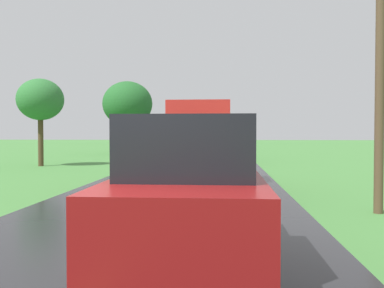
{
  "coord_description": "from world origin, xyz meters",
  "views": [
    {
      "loc": [
        1.39,
        -4.22,
        1.81
      ],
      "look_at": [
        0.23,
        10.84,
        1.4
      ],
      "focal_mm": 39.29,
      "sensor_mm": 36.0,
      "label": 1
    }
  ],
  "objects": [
    {
      "name": "roadside_tree_near_left",
      "position": [
        -8.52,
        17.76,
        3.57
      ],
      "size": [
        2.48,
        2.48,
        4.72
      ],
      "color": "#4C3823",
      "rests_on": "ground"
    },
    {
      "name": "utility_pole_roadside",
      "position": [
        4.84,
        5.43,
        3.73
      ],
      "size": [
        1.7,
        0.2,
        6.96
      ],
      "color": "brown",
      "rests_on": "ground"
    },
    {
      "name": "following_car",
      "position": [
        0.97,
        1.03,
        1.07
      ],
      "size": [
        1.74,
        4.1,
        1.92
      ],
      "color": "maroon",
      "rests_on": "road_surface"
    },
    {
      "name": "banana_truck_near",
      "position": [
        0.54,
        9.23,
        1.48
      ],
      "size": [
        2.38,
        5.82,
        2.8
      ],
      "color": "#2D2D30",
      "rests_on": "road_surface"
    },
    {
      "name": "roadside_tree_mid_right",
      "position": [
        -6.82,
        30.96,
        4.26
      ],
      "size": [
        4.21,
        4.21,
        6.16
      ],
      "color": "#4C3823",
      "rests_on": "ground"
    },
    {
      "name": "banana_truck_far",
      "position": [
        0.18,
        23.25,
        1.48
      ],
      "size": [
        2.38,
        5.81,
        2.8
      ],
      "color": "#2D2D30",
      "rests_on": "road_surface"
    }
  ]
}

